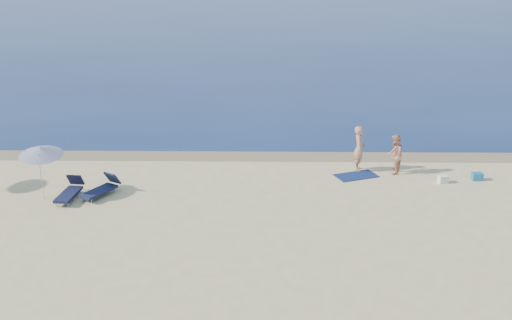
{
  "coord_description": "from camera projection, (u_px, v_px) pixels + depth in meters",
  "views": [
    {
      "loc": [
        -1.04,
        -8.26,
        9.57
      ],
      "look_at": [
        -1.41,
        16.0,
        1.0
      ],
      "focal_mm": 45.0,
      "sensor_mm": 36.0,
      "label": 1
    }
  ],
  "objects": [
    {
      "name": "person_right",
      "position": [
        395.0,
        154.0,
        26.86
      ],
      "size": [
        0.88,
        0.99,
        1.69
      ],
      "primitive_type": "imported",
      "rotation": [
        0.0,
        0.0,
        -1.91
      ],
      "color": "tan",
      "rests_on": "ground"
    },
    {
      "name": "umbrella_near",
      "position": [
        41.0,
        152.0,
        24.08
      ],
      "size": [
        2.01,
        2.02,
        2.16
      ],
      "rotation": [
        0.0,
        0.0,
        0.25
      ],
      "color": "silver",
      "rests_on": "ground"
    },
    {
      "name": "lounger_left",
      "position": [
        70.0,
        192.0,
        24.45
      ],
      "size": [
        0.74,
        1.81,
        0.78
      ],
      "rotation": [
        0.0,
        0.0,
        -0.1
      ],
      "color": "#131836",
      "rests_on": "ground"
    },
    {
      "name": "wet_sand_strip",
      "position": [
        288.0,
        156.0,
        29.25
      ],
      "size": [
        240.0,
        1.6,
        0.0
      ],
      "primitive_type": "cube",
      "color": "#847254",
      "rests_on": "ground"
    },
    {
      "name": "person_left",
      "position": [
        359.0,
        149.0,
        27.16
      ],
      "size": [
        0.58,
        0.78,
        1.96
      ],
      "primitive_type": "imported",
      "rotation": [
        0.0,
        0.0,
        1.4
      ],
      "color": "tan",
      "rests_on": "ground"
    },
    {
      "name": "white_bag",
      "position": [
        443.0,
        179.0,
        26.06
      ],
      "size": [
        0.41,
        0.37,
        0.31
      ],
      "primitive_type": "cube",
      "rotation": [
        0.0,
        0.0,
        0.19
      ],
      "color": "silver",
      "rests_on": "ground"
    },
    {
      "name": "blue_cooler",
      "position": [
        477.0,
        176.0,
        26.35
      ],
      "size": [
        0.46,
        0.34,
        0.31
      ],
      "primitive_type": "cube",
      "rotation": [
        0.0,
        0.0,
        0.06
      ],
      "color": "#1E66A3",
      "rests_on": "ground"
    },
    {
      "name": "lounger_right",
      "position": [
        101.0,
        189.0,
        24.73
      ],
      "size": [
        1.38,
        1.81,
        0.77
      ],
      "rotation": [
        0.0,
        0.0,
        -0.53
      ],
      "color": "#151C3B",
      "rests_on": "ground"
    },
    {
      "name": "beach_towel",
      "position": [
        356.0,
        176.0,
        26.82
      ],
      "size": [
        1.95,
        1.53,
        0.03
      ],
      "primitive_type": "cube",
      "rotation": [
        0.0,
        0.0,
        0.38
      ],
      "color": "#0F1C4B",
      "rests_on": "ground"
    }
  ]
}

